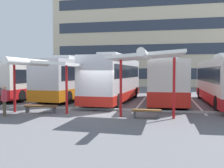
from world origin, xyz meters
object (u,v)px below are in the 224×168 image
(coach_bus_0, at_px, (34,80))
(coach_bus_2, at_px, (114,79))
(waiting_shelter_2, at_px, (147,57))
(waiting_shelter_1, at_px, (37,63))
(bench_1, at_px, (41,107))
(bench_2, at_px, (147,112))
(coach_bus_3, at_px, (166,82))
(coach_bus_4, at_px, (224,82))
(coach_bus_1, at_px, (73,80))
(waiting_passenger_2, at_px, (4,99))

(coach_bus_0, distance_m, coach_bus_2, 8.64)
(waiting_shelter_2, bearing_deg, waiting_shelter_1, 177.06)
(bench_1, height_order, bench_2, same)
(waiting_shelter_2, distance_m, bench_2, 2.82)
(coach_bus_3, xyz_separation_m, waiting_shelter_2, (-0.94, -7.84, 1.53))
(coach_bus_2, relative_size, coach_bus_4, 0.93)
(coach_bus_0, height_order, coach_bus_4, coach_bus_4)
(coach_bus_2, xyz_separation_m, coach_bus_3, (4.06, 0.75, -0.19))
(waiting_shelter_2, height_order, bench_2, waiting_shelter_2)
(coach_bus_0, bearing_deg, coach_bus_2, -15.74)
(coach_bus_4, bearing_deg, coach_bus_3, 169.48)
(coach_bus_0, bearing_deg, coach_bus_1, -14.05)
(bench_2, bearing_deg, coach_bus_0, 140.96)
(coach_bus_3, bearing_deg, coach_bus_2, -169.58)
(coach_bus_1, xyz_separation_m, waiting_shelter_1, (0.84, -8.02, 1.16))
(waiting_shelter_2, bearing_deg, coach_bus_2, 113.75)
(coach_bus_0, relative_size, waiting_shelter_1, 2.46)
(coach_bus_2, height_order, waiting_shelter_2, coach_bus_2)
(coach_bus_3, xyz_separation_m, bench_1, (-7.18, -7.19, -1.28))
(waiting_shelter_1, height_order, waiting_passenger_2, waiting_shelter_1)
(coach_bus_0, distance_m, bench_1, 10.28)
(coach_bus_1, distance_m, bench_1, 7.86)
(coach_bus_1, height_order, coach_bus_4, coach_bus_1)
(coach_bus_4, xyz_separation_m, bench_1, (-11.40, -6.40, -1.37))
(coach_bus_1, xyz_separation_m, bench_2, (7.08, -8.18, -1.40))
(waiting_shelter_1, bearing_deg, coach_bus_4, 30.57)
(coach_bus_3, bearing_deg, waiting_shelter_1, -133.70)
(coach_bus_4, relative_size, bench_1, 5.91)
(coach_bus_3, distance_m, coach_bus_4, 4.29)
(coach_bus_0, distance_m, bench_2, 14.77)
(coach_bus_1, relative_size, bench_1, 5.25)
(coach_bus_4, relative_size, waiting_shelter_1, 2.44)
(coach_bus_2, height_order, bench_1, coach_bus_2)
(coach_bus_0, height_order, coach_bus_3, coach_bus_3)
(coach_bus_3, xyz_separation_m, waiting_shelter_1, (-7.18, -7.52, 1.27))
(coach_bus_1, bearing_deg, coach_bus_4, -6.01)
(coach_bus_0, distance_m, waiting_shelter_2, 14.90)
(coach_bus_4, height_order, waiting_shelter_1, coach_bus_4)
(coach_bus_2, bearing_deg, waiting_passenger_2, -119.72)
(coach_bus_0, relative_size, bench_1, 5.96)
(waiting_shelter_1, xyz_separation_m, bench_2, (6.24, -0.16, -2.56))
(coach_bus_4, distance_m, waiting_shelter_1, 13.29)
(coach_bus_4, bearing_deg, waiting_shelter_1, -149.43)
(coach_bus_3, bearing_deg, bench_2, -96.98)
(coach_bus_4, bearing_deg, coach_bus_1, 173.99)
(coach_bus_0, relative_size, bench_2, 7.54)
(waiting_shelter_1, bearing_deg, coach_bus_1, 95.95)
(coach_bus_0, relative_size, coach_bus_3, 1.03)
(bench_1, bearing_deg, coach_bus_3, 45.01)
(coach_bus_1, distance_m, waiting_passenger_2, 9.21)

